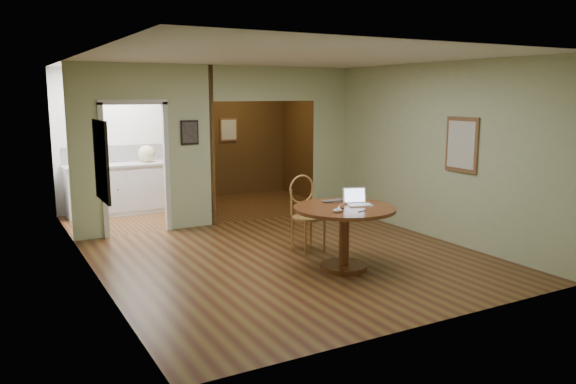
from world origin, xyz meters
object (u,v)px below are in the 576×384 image
chair (306,209)px  closed_laptop (335,201)px  dining_table (344,223)px  open_laptop (357,200)px

chair → closed_laptop: 0.72m
chair → closed_laptop: size_ratio=3.45×
dining_table → chair: size_ratio=1.20×
open_laptop → chair: bearing=121.2°
closed_laptop → open_laptop: bearing=-53.7°
dining_table → open_laptop: 0.35m
dining_table → chair: bearing=89.3°
closed_laptop → chair: bearing=100.3°
dining_table → open_laptop: bearing=9.8°
chair → open_laptop: (0.21, -0.95, 0.27)m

